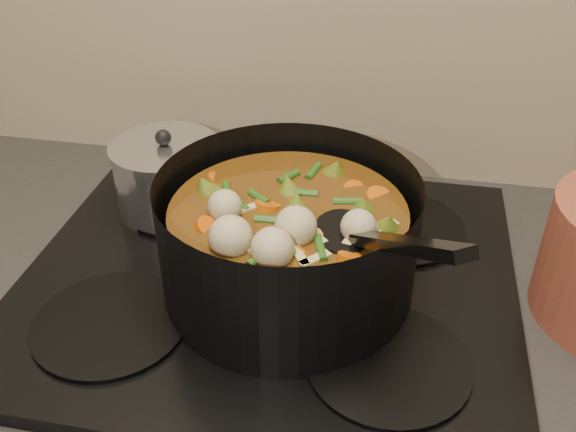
# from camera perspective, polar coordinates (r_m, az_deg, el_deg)

# --- Properties ---
(stovetop) EXTENTS (0.62, 0.54, 0.03)m
(stovetop) POSITION_cam_1_polar(r_m,az_deg,el_deg) (0.83, -1.65, -5.47)
(stovetop) COLOR black
(stovetop) RESTS_ON counter
(stockpot) EXTENTS (0.39, 0.40, 0.22)m
(stockpot) POSITION_cam_1_polar(r_m,az_deg,el_deg) (0.76, 0.03, -2.24)
(stockpot) COLOR black
(stockpot) RESTS_ON stovetop
(saucepan) EXTENTS (0.16, 0.16, 0.13)m
(saucepan) POSITION_cam_1_polar(r_m,az_deg,el_deg) (0.94, -10.63, 3.44)
(saucepan) COLOR silver
(saucepan) RESTS_ON stovetop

